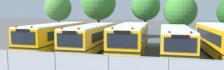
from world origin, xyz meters
name	(u,v)px	position (x,y,z in m)	size (l,w,h in m)	color
ground_plane	(131,53)	(0.00, 0.00, 0.00)	(160.00, 160.00, 0.00)	#514F4C
school_bus_0	(55,36)	(-7.50, 0.01, 1.41)	(2.84, 9.95, 2.67)	#EAA80C
school_bus_1	(92,37)	(-3.62, -0.25, 1.38)	(2.61, 9.86, 2.63)	yellow
school_bus_2	(131,37)	(-0.02, 0.04, 1.42)	(2.67, 10.03, 2.71)	yellow
school_bus_3	(175,40)	(3.82, -0.22, 1.33)	(2.53, 9.79, 2.53)	yellow
school_bus_4	(223,40)	(7.56, -0.20, 1.45)	(2.67, 10.73, 2.76)	#EAA80C
tree_0	(59,7)	(-11.91, 9.63, 4.34)	(3.87, 3.87, 6.25)	#4C3823
tree_1	(98,3)	(-5.92, 9.60, 4.94)	(4.83, 4.83, 7.39)	#4C3823
tree_2	(146,7)	(0.42, 11.81, 4.46)	(4.09, 4.09, 6.56)	#4C3823
tree_3	(180,11)	(5.12, 11.50, 3.77)	(4.42, 4.42, 6.05)	#4C3823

